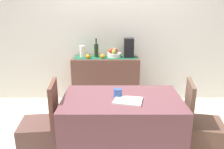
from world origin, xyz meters
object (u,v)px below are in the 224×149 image
object	(u,v)px
coffee_maker	(128,48)
coffee_cup	(117,93)
sideboard_console	(105,81)
open_book	(127,101)
wine_bottle	(95,50)
dining_table	(121,129)
chair_near_window	(41,137)
chair_by_corner	(200,137)
ceramic_vase	(82,52)
fruit_bowl	(113,55)

from	to	relation	value
coffee_maker	coffee_cup	distance (m)	1.51
sideboard_console	open_book	size ratio (longest dim) A/B	3.99
wine_bottle	coffee_maker	size ratio (longest dim) A/B	0.98
sideboard_console	wine_bottle	distance (m)	0.56
dining_table	chair_near_window	distance (m)	0.90
sideboard_console	coffee_maker	bearing A→B (deg)	0.00
coffee_maker	chair_by_corner	distance (m)	1.81
dining_table	open_book	size ratio (longest dim) A/B	4.47
ceramic_vase	wine_bottle	bearing A→B (deg)	0.00
fruit_bowl	open_book	bearing A→B (deg)	-85.55
wine_bottle	chair_by_corner	size ratio (longest dim) A/B	0.35
fruit_bowl	chair_near_window	world-z (taller)	fruit_bowl
fruit_bowl	chair_by_corner	world-z (taller)	fruit_bowl
wine_bottle	dining_table	distance (m)	1.65
wine_bottle	open_book	world-z (taller)	wine_bottle
sideboard_console	fruit_bowl	distance (m)	0.48
chair_by_corner	sideboard_console	bearing A→B (deg)	126.31
wine_bottle	ceramic_vase	size ratio (longest dim) A/B	1.61
dining_table	open_book	bearing A→B (deg)	-58.83
sideboard_console	chair_near_window	size ratio (longest dim) A/B	1.24
ceramic_vase	coffee_cup	distance (m)	1.59
coffee_cup	chair_near_window	xyz separation A→B (m)	(-0.85, -0.02, -0.52)
dining_table	ceramic_vase	bearing A→B (deg)	111.70
wine_bottle	chair_near_window	xyz separation A→B (m)	(-0.53, -1.50, -0.69)
coffee_maker	ceramic_vase	bearing A→B (deg)	180.00
sideboard_console	chair_near_window	xyz separation A→B (m)	(-0.68, -1.50, -0.15)
sideboard_console	fruit_bowl	xyz separation A→B (m)	(0.14, 0.00, 0.46)
chair_near_window	sideboard_console	bearing A→B (deg)	65.62
wine_bottle	ceramic_vase	bearing A→B (deg)	180.00
ceramic_vase	dining_table	size ratio (longest dim) A/B	0.16
open_book	chair_by_corner	distance (m)	0.97
ceramic_vase	open_book	size ratio (longest dim) A/B	0.70
ceramic_vase	chair_near_window	distance (m)	1.67
wine_bottle	coffee_maker	xyz separation A→B (m)	(0.54, 0.00, 0.04)
fruit_bowl	ceramic_vase	bearing A→B (deg)	180.00
coffee_maker	ceramic_vase	world-z (taller)	coffee_maker
sideboard_console	ceramic_vase	world-z (taller)	ceramic_vase
chair_near_window	chair_by_corner	world-z (taller)	same
coffee_maker	chair_by_corner	size ratio (longest dim) A/B	0.36
dining_table	open_book	world-z (taller)	open_book
sideboard_console	chair_near_window	world-z (taller)	chair_near_window
fruit_bowl	open_book	xyz separation A→B (m)	(0.12, -1.60, -0.13)
open_book	chair_near_window	bearing A→B (deg)	-172.90
fruit_bowl	dining_table	size ratio (longest dim) A/B	0.18
coffee_maker	chair_by_corner	world-z (taller)	coffee_maker
ceramic_vase	open_book	distance (m)	1.74
coffee_maker	wine_bottle	bearing A→B (deg)	180.00
chair_near_window	dining_table	bearing A→B (deg)	-0.11
sideboard_console	coffee_cup	distance (m)	1.53
wine_bottle	coffee_cup	size ratio (longest dim) A/B	3.51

